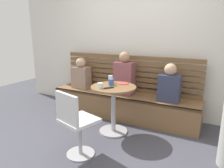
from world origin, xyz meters
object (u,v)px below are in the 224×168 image
Objects in this scene: white_chair at (75,122)px; person_child_middle at (169,85)px; person_adult at (124,75)px; plate_small at (123,83)px; person_child_left at (81,75)px; cup_mug_blue at (111,82)px; cup_glass_short at (100,86)px; cup_glass_tall at (111,79)px; phone_on_table at (109,88)px; cafe_table at (113,100)px; booth_bench at (122,105)px.

white_chair is 1.64m from person_child_middle.
person_adult is 1.23× the size of person_child_middle.
white_chair is at bearing -99.33° from plate_small.
person_child_left is 6.28× the size of cup_mug_blue.
cup_glass_tall is at bearing 92.68° from cup_glass_short.
plate_small is (0.20, 0.04, -0.05)m from cup_glass_tall.
white_chair reaches higher than cup_glass_short.
white_chair is 1.07m from plate_small.
person_child_left reaches higher than phone_on_table.
white_chair is at bearing -97.56° from cafe_table.
white_chair is at bearing -119.87° from person_child_middle.
person_child_left is at bearing 138.16° from cup_glass_short.
cup_glass_short is at bearing 91.09° from white_chair.
person_adult is 0.45m from plate_small.
plate_small is at bearing -21.13° from person_child_left.
cup_glass_short is at bearing -41.84° from person_child_left.
person_child_middle is 5.11× the size of cup_glass_tall.
person_child_middle is 3.61× the size of plate_small.
cafe_table is 0.32m from plate_small.
person_child_left is at bearing -8.71° from phone_on_table.
person_child_middle is at bearing -1.44° from person_child_left.
person_child_middle is at bearing 35.76° from cup_mug_blue.
cup_mug_blue is at bearing -126.49° from plate_small.
person_adult is at bearing 85.89° from cup_glass_tall.
phone_on_table is at bearing -102.10° from plate_small.
person_adult is 0.82m from cup_glass_short.
person_adult reaches higher than phone_on_table.
cup_mug_blue reaches higher than booth_bench.
cup_glass_tall reaches higher than phone_on_table.
plate_small is (1.10, -0.43, 0.04)m from person_child_left.
white_chair is at bearing -90.17° from person_adult.
cup_glass_tall reaches higher than cup_mug_blue.
booth_bench is 19.29× the size of phone_on_table.
cafe_table is 0.98× the size of person_adult.
person_child_middle is 1.00m from phone_on_table.
cup_mug_blue is at bearing -45.08° from phone_on_table.
booth_bench is 3.65× the size of cafe_table.
cup_mug_blue is at bearing 76.25° from cup_glass_short.
phone_on_table is at bearing -80.87° from booth_bench.
person_adult is 5.41× the size of phone_on_table.
person_child_left reaches higher than cafe_table.
cafe_table is at bearing -50.93° from cup_glass_tall.
person_child_middle is at bearing -107.46° from phone_on_table.
phone_on_table is at bearing -36.16° from person_child_left.
person_child_middle is 0.75m from plate_small.
cup_glass_short reaches higher than plate_small.
cafe_table reaches higher than booth_bench.
cup_glass_tall is 0.21m from plate_small.
cup_glass_short is at bearing -87.32° from cup_glass_tall.
cup_glass_tall is (-0.14, 0.17, 0.28)m from cafe_table.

